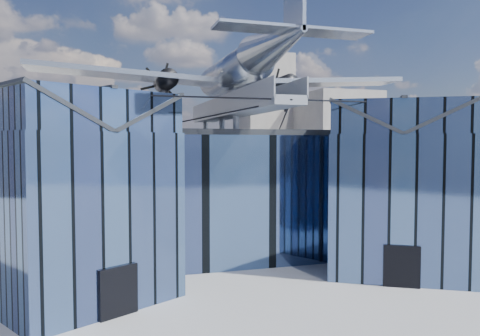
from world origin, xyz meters
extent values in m
plane|color=gray|center=(0.00, 0.00, 0.00)|extent=(120.00, 120.00, 0.00)
cube|color=#445C8B|center=(0.00, 9.00, 4.75)|extent=(28.00, 14.00, 9.50)
cube|color=#26282D|center=(0.00, 9.00, 9.70)|extent=(28.00, 14.00, 0.40)
cube|color=#445C8B|center=(-10.50, -1.00, 4.75)|extent=(11.79, 11.43, 9.50)
cube|color=#445C8B|center=(-10.50, -1.00, 10.60)|extent=(11.56, 11.20, 2.20)
cube|color=#26282D|center=(-12.45, -2.12, 10.60)|extent=(7.98, 9.23, 2.40)
cube|color=#26282D|center=(-8.55, 0.12, 10.60)|extent=(7.98, 9.23, 2.40)
cube|color=#26282D|center=(-10.50, -1.00, 11.75)|extent=(4.30, 7.10, 0.18)
cube|color=black|center=(-8.48, -4.51, 1.30)|extent=(2.03, 1.32, 2.60)
cube|color=black|center=(-6.60, 1.25, 4.75)|extent=(0.34, 0.34, 9.50)
cube|color=#445C8B|center=(10.50, -1.00, 4.75)|extent=(11.79, 11.43, 9.50)
cube|color=#445C8B|center=(10.50, -1.00, 10.60)|extent=(11.56, 11.20, 2.20)
cube|color=#26282D|center=(8.55, 0.12, 10.60)|extent=(7.98, 9.23, 2.40)
cube|color=#26282D|center=(12.45, -2.12, 10.60)|extent=(7.98, 9.23, 2.40)
cube|color=#26282D|center=(10.50, -1.00, 11.75)|extent=(4.30, 7.10, 0.18)
cube|color=black|center=(8.48, -4.51, 1.30)|extent=(2.03, 1.32, 2.60)
cube|color=black|center=(6.60, 1.25, 4.75)|extent=(0.34, 0.34, 9.50)
cube|color=gray|center=(0.00, 3.50, 11.10)|extent=(1.80, 21.00, 0.50)
cube|color=gray|center=(-0.90, 3.50, 11.75)|extent=(0.08, 21.00, 1.10)
cube|color=gray|center=(0.90, 3.50, 11.75)|extent=(0.08, 21.00, 1.10)
cylinder|color=gray|center=(0.00, 13.00, 10.43)|extent=(0.44, 0.44, 1.35)
cylinder|color=gray|center=(0.00, 7.00, 10.43)|extent=(0.44, 0.44, 1.35)
cylinder|color=gray|center=(0.00, 3.00, 10.43)|extent=(0.44, 0.44, 1.35)
cylinder|color=gray|center=(0.00, 4.00, 12.05)|extent=(0.70, 0.70, 1.40)
cylinder|color=black|center=(-5.25, -4.00, 11.40)|extent=(10.55, 6.08, 0.69)
cylinder|color=black|center=(5.25, -4.00, 11.40)|extent=(10.55, 6.08, 0.69)
cylinder|color=black|center=(-3.00, 1.50, 10.55)|extent=(6.09, 17.04, 1.19)
cylinder|color=black|center=(3.00, 1.50, 10.55)|extent=(6.09, 17.04, 1.19)
cylinder|color=#ACB1B9|center=(0.00, 4.00, 14.00)|extent=(2.50, 11.00, 2.50)
sphere|color=#ACB1B9|center=(0.00, 9.50, 14.00)|extent=(2.50, 2.50, 2.50)
cube|color=black|center=(0.00, 8.50, 14.69)|extent=(1.60, 1.40, 0.50)
cone|color=#ACB1B9|center=(0.00, -5.00, 14.30)|extent=(2.50, 7.00, 2.50)
cube|color=#ACB1B9|center=(0.00, -7.30, 15.90)|extent=(0.18, 2.40, 3.40)
cube|color=#ACB1B9|center=(0.00, -7.20, 14.50)|extent=(8.00, 1.80, 0.14)
cube|color=#ACB1B9|center=(-7.00, 5.00, 13.70)|extent=(14.00, 3.20, 1.08)
cylinder|color=black|center=(-4.60, 5.60, 13.45)|extent=(1.44, 3.20, 1.44)
cone|color=black|center=(-4.60, 7.40, 13.45)|extent=(0.70, 0.70, 0.70)
cube|color=black|center=(-4.60, 7.55, 13.45)|extent=(1.05, 0.06, 3.33)
cube|color=black|center=(-4.60, 7.55, 13.45)|extent=(2.53, 0.06, 2.53)
cube|color=black|center=(-4.60, 7.55, 13.45)|extent=(3.33, 0.06, 1.05)
cylinder|color=black|center=(-4.60, 5.00, 12.22)|extent=(0.24, 0.24, 1.75)
cube|color=#ACB1B9|center=(7.00, 5.00, 13.70)|extent=(14.00, 3.20, 1.08)
cylinder|color=black|center=(4.60, 5.60, 13.45)|extent=(1.44, 3.20, 1.44)
cone|color=black|center=(4.60, 7.40, 13.45)|extent=(0.70, 0.70, 0.70)
cube|color=black|center=(4.60, 7.55, 13.45)|extent=(1.05, 0.06, 3.33)
cube|color=black|center=(4.60, 7.55, 13.45)|extent=(2.53, 0.06, 2.53)
cube|color=black|center=(4.60, 7.55, 13.45)|extent=(3.33, 0.06, 1.05)
cylinder|color=black|center=(4.60, 5.00, 12.22)|extent=(0.24, 0.24, 1.75)
cube|color=gray|center=(32.00, 48.00, 9.00)|extent=(12.00, 14.00, 18.00)
cube|color=gray|center=(-20.00, 55.00, 7.00)|extent=(14.00, 10.00, 14.00)
cube|color=gray|center=(22.00, 58.00, 13.00)|extent=(9.00, 9.00, 26.00)
cylinder|color=#342515|center=(23.78, 7.67, 1.41)|extent=(0.51, 0.51, 2.82)
sphere|color=#224C1A|center=(23.78, 7.67, 3.93)|extent=(4.77, 4.77, 3.69)
camera|label=1|loc=(-9.28, -28.91, 8.89)|focal=35.00mm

